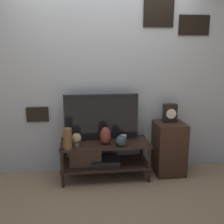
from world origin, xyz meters
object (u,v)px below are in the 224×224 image
at_px(candle_jar, 123,138).
at_px(television, 101,117).
at_px(vase_urn_stoneware, 105,136).
at_px(vase_round_glass, 121,141).
at_px(vase_tall_ceramic, 68,139).
at_px(mantel_clock, 170,113).
at_px(decorative_bust, 77,138).
at_px(vase_slim_bronze, 68,136).

bearing_deg(candle_jar, television, 156.77).
height_order(vase_urn_stoneware, candle_jar, vase_urn_stoneware).
bearing_deg(vase_urn_stoneware, vase_round_glass, -24.52).
relative_size(television, vase_urn_stoneware, 4.33).
relative_size(vase_urn_stoneware, candle_jar, 2.53).
bearing_deg(vase_tall_ceramic, candle_jar, 13.98).
distance_m(vase_tall_ceramic, mantel_clock, 1.42).
bearing_deg(television, decorative_bust, -148.48).
bearing_deg(vase_round_glass, vase_tall_ceramic, -178.16).
bearing_deg(vase_urn_stoneware, vase_tall_ceramic, -167.09).
relative_size(decorative_bust, mantel_clock, 0.66).
distance_m(television, decorative_bust, 0.45).
bearing_deg(candle_jar, mantel_clock, 9.34).
xyz_separation_m(vase_round_glass, vase_tall_ceramic, (-0.66, -0.02, 0.06)).
height_order(vase_urn_stoneware, mantel_clock, mantel_clock).
xyz_separation_m(television, vase_tall_ceramic, (-0.44, -0.30, -0.19)).
relative_size(television, vase_slim_bronze, 4.78).
bearing_deg(vase_urn_stoneware, vase_slim_bronze, 172.05).
xyz_separation_m(television, vase_urn_stoneware, (0.03, -0.19, -0.21)).
distance_m(vase_tall_ceramic, decorative_bust, 0.14).
relative_size(vase_slim_bronze, vase_round_glass, 1.50).
height_order(vase_slim_bronze, vase_urn_stoneware, vase_urn_stoneware).
bearing_deg(decorative_bust, vase_round_glass, -7.34).
bearing_deg(mantel_clock, vase_urn_stoneware, -168.82).
xyz_separation_m(vase_round_glass, mantel_clock, (0.72, 0.27, 0.28)).
xyz_separation_m(television, vase_round_glass, (0.22, -0.28, -0.25)).
height_order(vase_round_glass, candle_jar, vase_round_glass).
bearing_deg(vase_slim_bronze, mantel_clock, 4.66).
height_order(vase_urn_stoneware, vase_round_glass, vase_urn_stoneware).
xyz_separation_m(vase_round_glass, decorative_bust, (-0.56, 0.07, 0.03)).
height_order(candle_jar, decorative_bust, decorative_bust).
xyz_separation_m(vase_urn_stoneware, candle_jar, (0.25, 0.07, -0.07)).
relative_size(vase_urn_stoneware, vase_round_glass, 1.66).
height_order(television, vase_round_glass, television).
bearing_deg(vase_round_glass, candle_jar, 70.35).
distance_m(television, candle_jar, 0.41).
distance_m(vase_urn_stoneware, vase_tall_ceramic, 0.48).
relative_size(vase_slim_bronze, mantel_clock, 0.83).
bearing_deg(mantel_clock, vase_slim_bronze, -175.34).
height_order(vase_round_glass, mantel_clock, mantel_clock).
relative_size(vase_round_glass, candle_jar, 1.53).
bearing_deg(candle_jar, decorative_bust, -172.02).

